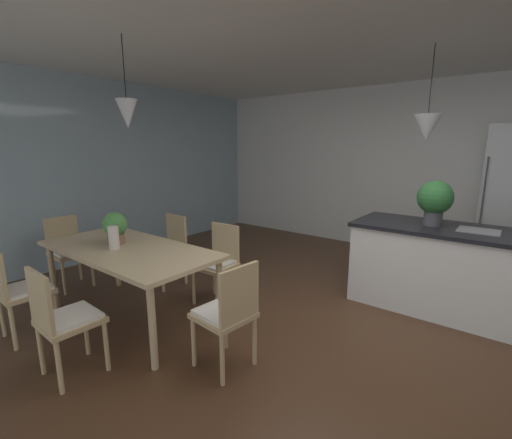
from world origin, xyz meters
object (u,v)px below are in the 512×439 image
(dining_table, at_px, (128,254))
(potted_plant_on_table, at_px, (115,227))
(chair_far_left, at_px, (169,247))
(kitchen_island, at_px, (453,270))
(chair_near_right, at_px, (63,318))
(chair_window_end, at_px, (68,249))
(potted_plant_on_island, at_px, (435,200))
(vase_on_dining_table, at_px, (114,238))
(chair_kitchen_end, at_px, (228,312))
(chair_far_right, at_px, (218,261))
(chair_near_left, at_px, (19,289))

(dining_table, relative_size, potted_plant_on_table, 5.89)
(chair_far_left, distance_m, kitchen_island, 3.25)
(chair_near_right, xyz_separation_m, chair_window_end, (-1.76, 0.82, 0.00))
(chair_window_end, relative_size, potted_plant_on_island, 1.84)
(chair_far_left, bearing_deg, kitchen_island, 23.95)
(chair_far_left, xyz_separation_m, kitchen_island, (2.97, 1.32, -0.01))
(chair_near_right, distance_m, vase_on_dining_table, 0.95)
(chair_far_left, bearing_deg, chair_near_right, -62.31)
(dining_table, height_order, chair_window_end, chair_window_end)
(dining_table, height_order, chair_far_left, chair_far_left)
(kitchen_island, distance_m, potted_plant_on_table, 3.51)
(chair_window_end, relative_size, kitchen_island, 0.43)
(chair_kitchen_end, height_order, chair_near_right, same)
(chair_window_end, bearing_deg, chair_near_right, -24.99)
(chair_far_left, xyz_separation_m, chair_far_right, (0.86, 0.00, 0.00))
(dining_table, xyz_separation_m, chair_kitchen_end, (1.33, -0.00, -0.20))
(dining_table, height_order, vase_on_dining_table, vase_on_dining_table)
(dining_table, height_order, potted_plant_on_island, potted_plant_on_island)
(dining_table, xyz_separation_m, chair_far_left, (-0.43, 0.82, -0.20))
(dining_table, xyz_separation_m, chair_near_left, (-0.44, -0.82, -0.20))
(potted_plant_on_table, bearing_deg, chair_kitchen_end, -0.47)
(chair_near_left, xyz_separation_m, vase_on_dining_table, (0.38, 0.72, 0.38))
(chair_near_left, distance_m, kitchen_island, 4.20)
(potted_plant_on_island, bearing_deg, chair_near_right, -122.17)
(kitchen_island, bearing_deg, chair_far_left, -156.05)
(chair_near_right, bearing_deg, chair_near_left, 180.00)
(chair_kitchen_end, xyz_separation_m, kitchen_island, (1.21, 2.14, -0.01))
(dining_table, bearing_deg, chair_near_left, -117.95)
(dining_table, height_order, chair_far_right, chair_far_right)
(chair_near_right, distance_m, potted_plant_on_table, 1.14)
(chair_kitchen_end, bearing_deg, dining_table, 179.80)
(chair_kitchen_end, xyz_separation_m, potted_plant_on_island, (0.96, 2.14, 0.70))
(chair_far_left, xyz_separation_m, potted_plant_on_table, (0.22, -0.81, 0.45))
(chair_kitchen_end, bearing_deg, chair_near_right, -137.81)
(chair_kitchen_end, xyz_separation_m, chair_far_right, (-0.90, 0.83, 0.00))
(chair_far_right, distance_m, vase_on_dining_table, 1.11)
(kitchen_island, relative_size, vase_on_dining_table, 8.80)
(kitchen_island, relative_size, potted_plant_on_island, 4.24)
(chair_far_left, relative_size, chair_window_end, 1.00)
(chair_kitchen_end, relative_size, potted_plant_on_island, 1.84)
(vase_on_dining_table, bearing_deg, potted_plant_on_island, 43.72)
(chair_window_end, xyz_separation_m, potted_plant_on_island, (3.63, 2.14, 0.70))
(potted_plant_on_table, bearing_deg, chair_far_right, 51.80)
(chair_far_right, height_order, potted_plant_on_table, potted_plant_on_table)
(chair_near_right, relative_size, chair_far_right, 1.00)
(dining_table, relative_size, vase_on_dining_table, 8.43)
(kitchen_island, relative_size, potted_plant_on_table, 6.14)
(chair_near_right, bearing_deg, potted_plant_on_island, 57.83)
(chair_far_right, xyz_separation_m, potted_plant_on_island, (1.86, 1.32, 0.70))
(chair_far_right, relative_size, vase_on_dining_table, 3.81)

